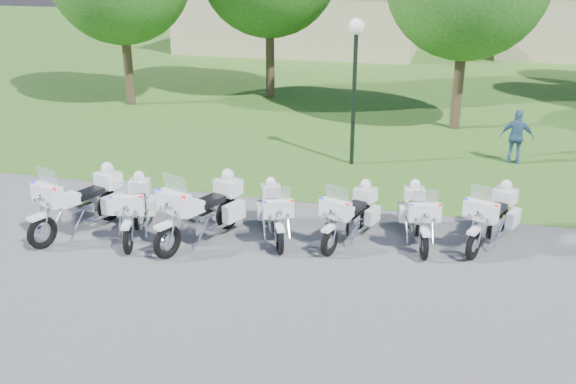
% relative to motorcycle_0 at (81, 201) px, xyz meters
% --- Properties ---
extents(ground, '(100.00, 100.00, 0.00)m').
position_rel_motorcycle_0_xyz_m(ground, '(4.18, -0.07, -0.72)').
color(ground, '#525257').
rests_on(ground, ground).
extents(grass_lawn, '(100.00, 48.00, 0.01)m').
position_rel_motorcycle_0_xyz_m(grass_lawn, '(4.18, 26.93, -0.71)').
color(grass_lawn, '#37601E').
rests_on(grass_lawn, ground).
extents(motorcycle_0, '(1.37, 2.45, 1.71)m').
position_rel_motorcycle_0_xyz_m(motorcycle_0, '(0.00, 0.00, 0.00)').
color(motorcycle_0, black).
rests_on(motorcycle_0, ground).
extents(motorcycle_1, '(1.16, 2.19, 1.51)m').
position_rel_motorcycle_0_xyz_m(motorcycle_1, '(1.23, 0.13, -0.08)').
color(motorcycle_1, black).
rests_on(motorcycle_1, ground).
extents(motorcycle_2, '(1.44, 2.43, 1.73)m').
position_rel_motorcycle_0_xyz_m(motorcycle_2, '(2.79, 0.25, 0.01)').
color(motorcycle_2, black).
rests_on(motorcycle_2, ground).
extents(motorcycle_3, '(1.20, 1.97, 1.41)m').
position_rel_motorcycle_0_xyz_m(motorcycle_3, '(4.21, 0.81, -0.13)').
color(motorcycle_3, black).
rests_on(motorcycle_3, ground).
extents(motorcycle_4, '(1.14, 2.10, 1.46)m').
position_rel_motorcycle_0_xyz_m(motorcycle_4, '(5.84, 1.06, -0.11)').
color(motorcycle_4, black).
rests_on(motorcycle_4, ground).
extents(motorcycle_5, '(0.99, 2.10, 1.43)m').
position_rel_motorcycle_0_xyz_m(motorcycle_5, '(7.25, 1.40, -0.12)').
color(motorcycle_5, black).
rests_on(motorcycle_5, ground).
extents(motorcycle_6, '(1.28, 2.14, 1.52)m').
position_rel_motorcycle_0_xyz_m(motorcycle_6, '(8.76, 1.65, -0.08)').
color(motorcycle_6, black).
rests_on(motorcycle_6, ground).
extents(lamp_post, '(0.44, 0.44, 4.17)m').
position_rel_motorcycle_0_xyz_m(lamp_post, '(5.00, 6.26, 2.43)').
color(lamp_post, black).
rests_on(lamp_post, ground).
extents(building_west, '(14.56, 8.32, 4.10)m').
position_rel_motorcycle_0_xyz_m(building_west, '(-1.82, 27.93, 1.35)').
color(building_west, tan).
rests_on(building_west, ground).
extents(bystander_c, '(0.96, 0.45, 1.60)m').
position_rel_motorcycle_0_xyz_m(bystander_c, '(9.61, 7.55, 0.08)').
color(bystander_c, '#375D85').
rests_on(bystander_c, ground).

